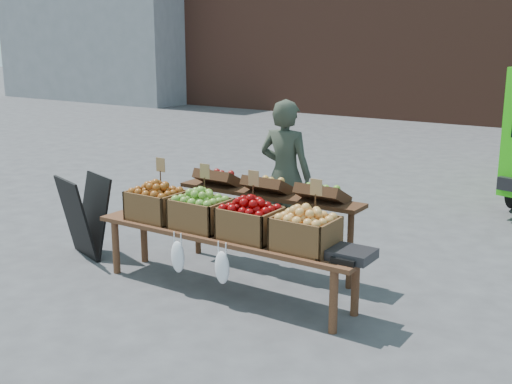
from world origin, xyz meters
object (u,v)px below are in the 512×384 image
Objects in this scene: weighing_scale at (352,254)px; crate_golden_apples at (156,205)px; back_table at (268,220)px; crate_russet_pears at (201,214)px; chalkboard_sign at (85,216)px; crate_red_apples at (250,223)px; display_bench at (226,263)px; vendor at (285,175)px; crate_green_apples at (305,233)px.

crate_golden_apples is at bearing 180.00° from weighing_scale.
crate_russet_pears is (-0.27, -0.72, 0.19)m from back_table.
chalkboard_sign is 1.06m from crate_golden_apples.
back_table is at bearing 39.92° from chalkboard_sign.
chalkboard_sign is at bearing -179.83° from crate_golden_apples.
crate_russet_pears is 1.00× the size of crate_red_apples.
chalkboard_sign reaches higher than crate_red_apples.
display_bench is at bearing 18.66° from chalkboard_sign.
vendor is at bearing 109.67° from crate_red_apples.
back_table is at bearing 104.00° from vendor.
weighing_scale is (1.25, -0.72, 0.09)m from back_table.
chalkboard_sign is at bearing -179.94° from weighing_scale.
crate_green_apples is (1.06, -1.43, -0.11)m from vendor.
back_table reaches higher than crate_russet_pears.
crate_green_apples is at bearing 0.00° from crate_red_apples.
crate_russet_pears is 0.55m from crate_red_apples.
crate_red_apples is (0.55, 0.00, 0.00)m from crate_russet_pears.
vendor is 0.61× the size of display_bench.
vendor is at bearing 136.09° from weighing_scale.
crate_green_apples is at bearing -41.04° from back_table.
crate_golden_apples is 1.65m from crate_green_apples.
vendor is at bearing 60.17° from chalkboard_sign.
chalkboard_sign is 1.99m from back_table.
crate_green_apples is at bearing 122.30° from vendor.
crate_golden_apples is 1.47× the size of weighing_scale.
weighing_scale is (1.49, -1.43, -0.21)m from vendor.
crate_russet_pears is at bearing 180.00° from display_bench.
crate_golden_apples is at bearing 63.38° from vendor.
vendor is at bearing 88.47° from crate_russet_pears.
back_table reaches higher than display_bench.
weighing_scale is at bearing 18.63° from chalkboard_sign.
crate_russet_pears is (0.55, 0.00, 0.00)m from crate_golden_apples.
crate_red_apples is 1.47× the size of weighing_scale.
chalkboard_sign reaches higher than crate_golden_apples.
vendor is 1.44m from crate_russet_pears.
back_table is 6.18× the size of weighing_scale.
weighing_scale is (0.42, 0.00, -0.10)m from crate_green_apples.
chalkboard_sign is 0.32× the size of display_bench.
crate_red_apples is (0.28, -0.72, 0.19)m from back_table.
crate_golden_apples is 1.00× the size of crate_red_apples.
crate_golden_apples is (1.03, 0.00, 0.27)m from chalkboard_sign.
vendor is 3.29× the size of crate_green_apples.
back_table is 4.20× the size of crate_red_apples.
back_table is (1.85, 0.72, 0.08)m from chalkboard_sign.
vendor is 1.88× the size of chalkboard_sign.
back_table is 0.78× the size of display_bench.
vendor is 3.29× the size of crate_golden_apples.
chalkboard_sign is 2.58× the size of weighing_scale.
chalkboard_sign reaches higher than crate_green_apples.
display_bench is (0.24, -1.43, -0.54)m from vendor.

